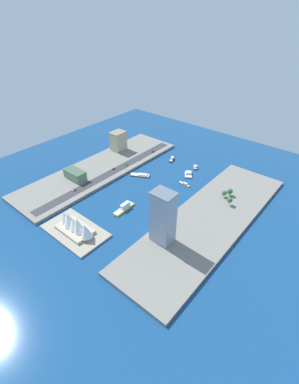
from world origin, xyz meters
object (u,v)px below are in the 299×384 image
at_px(taxi_yellow_cab, 127,165).
at_px(hatchback_blue, 153,151).
at_px(opera_landmark, 75,225).
at_px(patrol_launch_navy, 172,159).
at_px(tower_tall_glass, 163,217).
at_px(sailboat_small_white, 160,188).
at_px(pickup_red, 114,169).
at_px(terminal_long_green, 75,174).
at_px(tugboat_red, 195,167).
at_px(traffic_light_waterfront, 125,166).
at_px(water_taxi_orange, 184,184).
at_px(catamaran_blue, 188,174).
at_px(van_white, 140,159).
at_px(office_block_beige, 118,141).
at_px(barge_flat_brown, 141,175).
at_px(ferry_yellow_fast, 124,208).
at_px(sedan_silver, 74,190).

distance_m(taxi_yellow_cab, hatchback_blue, 53.83).
bearing_deg(opera_landmark, patrol_launch_navy, -84.70).
xyz_separation_m(tower_tall_glass, hatchback_blue, (122.73, -135.37, -25.72)).
relative_size(sailboat_small_white, taxi_yellow_cab, 2.27).
height_order(pickup_red, opera_landmark, opera_landmark).
bearing_deg(taxi_yellow_cab, terminal_long_green, 68.43).
bearing_deg(tugboat_red, traffic_light_waterfront, 45.00).
bearing_deg(water_taxi_orange, catamaran_blue, -67.76).
height_order(patrol_launch_navy, water_taxi_orange, patrol_launch_navy).
bearing_deg(opera_landmark, traffic_light_waterfront, -68.42).
distance_m(van_white, pickup_red, 43.48).
xyz_separation_m(tugboat_red, office_block_beige, (116.81, 30.68, 15.66)).
height_order(office_block_beige, opera_landmark, office_block_beige).
bearing_deg(barge_flat_brown, ferry_yellow_fast, 117.43).
bearing_deg(pickup_red, van_white, -101.73).
bearing_deg(opera_landmark, barge_flat_brown, -79.40).
bearing_deg(water_taxi_orange, traffic_light_waterfront, 16.02).
xyz_separation_m(tugboat_red, pickup_red, (78.80, 78.14, 2.78)).
distance_m(barge_flat_brown, opera_landmark, 123.57).
bearing_deg(hatchback_blue, pickup_red, 83.98).
height_order(water_taxi_orange, opera_landmark, opera_landmark).
bearing_deg(hatchback_blue, office_block_beige, 29.28).
bearing_deg(terminal_long_green, taxi_yellow_cab, -111.57).
relative_size(tower_tall_glass, van_white, 11.81).
height_order(tower_tall_glass, opera_landmark, tower_tall_glass).
distance_m(patrol_launch_navy, pickup_red, 85.93).
bearing_deg(taxi_yellow_cab, ferry_yellow_fast, 132.28).
distance_m(barge_flat_brown, taxi_yellow_cab, 29.95).
distance_m(terminal_long_green, sedan_silver, 28.43).
distance_m(water_taxi_orange, terminal_long_green, 137.49).
xyz_separation_m(tugboat_red, water_taxi_orange, (-12.17, 44.55, -0.28)).
bearing_deg(sedan_silver, water_taxi_orange, -132.42).
bearing_deg(hatchback_blue, ferry_yellow_fast, 116.35).
bearing_deg(sedan_silver, barge_flat_brown, -113.24).
relative_size(tower_tall_glass, traffic_light_waterfront, 8.20).
distance_m(ferry_yellow_fast, tugboat_red, 128.30).
xyz_separation_m(tower_tall_glass, pickup_red, (130.44, -62.27, -25.74)).
xyz_separation_m(barge_flat_brown, pickup_red, (35.18, 14.56, 3.06)).
xyz_separation_m(hatchback_blue, opera_landmark, (-50.14, 179.71, 5.52)).
bearing_deg(van_white, sailboat_small_white, 150.65).
distance_m(office_block_beige, sedan_silver, 119.54).
relative_size(barge_flat_brown, opera_landmark, 0.59).
height_order(catamaran_blue, water_taxi_orange, catamaran_blue).
height_order(tower_tall_glass, pickup_red, tower_tall_glass).
xyz_separation_m(patrol_launch_navy, hatchback_blue, (33.25, 2.40, 2.61)).
xyz_separation_m(hatchback_blue, traffic_light_waterfront, (-3.72, 62.34, 3.39)).
xyz_separation_m(tower_tall_glass, opera_landmark, (72.59, 44.34, -20.20)).
height_order(hatchback_blue, pickup_red, hatchback_blue).
height_order(patrol_launch_navy, barge_flat_brown, patrol_launch_navy).
distance_m(catamaran_blue, hatchback_blue, 75.93).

